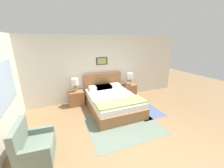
{
  "coord_description": "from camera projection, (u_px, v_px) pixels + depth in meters",
  "views": [
    {
      "loc": [
        -1.46,
        -2.37,
        2.39
      ],
      "look_at": [
        0.16,
        1.6,
        1.03
      ],
      "focal_mm": 22.0,
      "sensor_mm": 36.0,
      "label": 1
    }
  ],
  "objects": [
    {
      "name": "area_rug_main",
      "position": [
        123.0,
        124.0,
        4.1
      ],
      "size": [
        2.06,
        1.78,
        0.01
      ],
      "color": "slate",
      "rests_on": "ground_plane"
    },
    {
      "name": "table_lamp_by_door",
      "position": [
        130.0,
        77.0,
        5.93
      ],
      "size": [
        0.26,
        0.26,
        0.5
      ],
      "color": "gray",
      "rests_on": "nightstand_by_door"
    },
    {
      "name": "wall_back",
      "position": [
        96.0,
        69.0,
        5.54
      ],
      "size": [
        7.76,
        0.09,
        2.6
      ],
      "color": "silver",
      "rests_on": "ground_plane"
    },
    {
      "name": "book_novel_upper",
      "position": [
        127.0,
        83.0,
        5.89
      ],
      "size": [
        0.17,
        0.25,
        0.04
      ],
      "rotation": [
        0.0,
        0.0,
        0.15
      ],
      "color": "beige",
      "rests_on": "book_hardcover_middle"
    },
    {
      "name": "bed",
      "position": [
        112.0,
        101.0,
        4.94
      ],
      "size": [
        1.59,
        2.15,
        1.12
      ],
      "color": "#936038",
      "rests_on": "ground_plane"
    },
    {
      "name": "armchair",
      "position": [
        34.0,
        148.0,
        2.81
      ],
      "size": [
        0.71,
        0.85,
        0.88
      ],
      "rotation": [
        0.0,
        0.0,
        -1.66
      ],
      "color": "slate",
      "rests_on": "ground_plane"
    },
    {
      "name": "table_lamp_near_window",
      "position": [
        75.0,
        83.0,
        5.09
      ],
      "size": [
        0.26,
        0.26,
        0.5
      ],
      "color": "gray",
      "rests_on": "nightstand_near_window"
    },
    {
      "name": "book_thick_bottom",
      "position": [
        127.0,
        84.0,
        5.92
      ],
      "size": [
        0.22,
        0.27,
        0.04
      ],
      "rotation": [
        0.0,
        0.0,
        -0.08
      ],
      "color": "#335693",
      "rests_on": "nightstand_by_door"
    },
    {
      "name": "nightstand_near_window",
      "position": [
        76.0,
        98.0,
        5.26
      ],
      "size": [
        0.55,
        0.46,
        0.56
      ],
      "color": "#936038",
      "rests_on": "ground_plane"
    },
    {
      "name": "ground_plane",
      "position": [
        131.0,
        143.0,
        3.34
      ],
      "size": [
        16.0,
        16.0,
        0.0
      ],
      "primitive_type": "plane",
      "color": "olive"
    },
    {
      "name": "area_rug_bedside",
      "position": [
        144.0,
        109.0,
        4.97
      ],
      "size": [
        0.9,
        1.33,
        0.01
      ],
      "color": "#47567F",
      "rests_on": "ground_plane"
    },
    {
      "name": "wall_left",
      "position": [
        2.0,
        89.0,
        3.25
      ],
      "size": [
        0.08,
        5.31,
        2.6
      ],
      "color": "silver",
      "rests_on": "ground_plane"
    },
    {
      "name": "nightstand_by_door",
      "position": [
        129.0,
        90.0,
        6.09
      ],
      "size": [
        0.55,
        0.46,
        0.56
      ],
      "color": "#936038",
      "rests_on": "ground_plane"
    },
    {
      "name": "book_hardcover_middle",
      "position": [
        127.0,
        84.0,
        5.91
      ],
      "size": [
        0.22,
        0.26,
        0.04
      ],
      "rotation": [
        0.0,
        0.0,
        -0.03
      ],
      "color": "#B7332D",
      "rests_on": "book_thick_bottom"
    }
  ]
}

